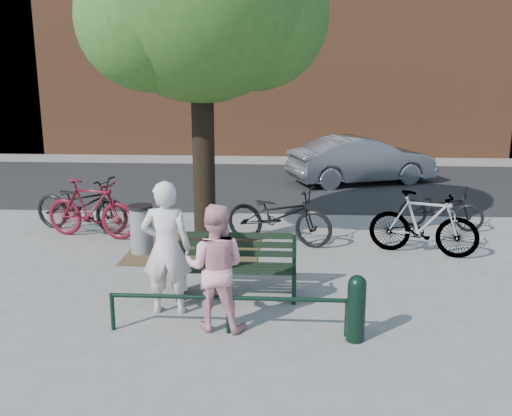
# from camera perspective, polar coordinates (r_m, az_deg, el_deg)

# --- Properties ---
(ground) EXTENTS (90.00, 90.00, 0.00)m
(ground) POSITION_cam_1_polar(r_m,az_deg,el_deg) (8.58, -1.90, -8.83)
(ground) COLOR gray
(ground) RESTS_ON ground
(dirt_pit) EXTENTS (2.40, 2.00, 0.02)m
(dirt_pit) POSITION_cam_1_polar(r_m,az_deg,el_deg) (10.76, -6.11, -4.11)
(dirt_pit) COLOR brown
(dirt_pit) RESTS_ON ground
(road) EXTENTS (40.00, 7.00, 0.01)m
(road) POSITION_cam_1_polar(r_m,az_deg,el_deg) (16.73, 0.84, 2.42)
(road) COLOR black
(road) RESTS_ON ground
(park_bench) EXTENTS (1.74, 0.54, 0.97)m
(park_bench) POSITION_cam_1_polar(r_m,az_deg,el_deg) (8.49, -1.87, -5.64)
(park_bench) COLOR black
(park_bench) RESTS_ON ground
(guard_railing) EXTENTS (3.06, 0.06, 0.51)m
(guard_railing) POSITION_cam_1_polar(r_m,az_deg,el_deg) (7.33, -2.81, -9.51)
(guard_railing) COLOR black
(guard_railing) RESTS_ON ground
(street_tree) EXTENTS (4.20, 3.80, 6.50)m
(street_tree) POSITION_cam_1_polar(r_m,az_deg,el_deg) (10.26, -5.29, 19.99)
(street_tree) COLOR black
(street_tree) RESTS_ON ground
(person_left) EXTENTS (0.69, 0.46, 1.86)m
(person_left) POSITION_cam_1_polar(r_m,az_deg,el_deg) (7.84, -8.95, -3.98)
(person_left) COLOR silver
(person_left) RESTS_ON ground
(person_right) EXTENTS (0.87, 0.72, 1.66)m
(person_right) POSITION_cam_1_polar(r_m,az_deg,el_deg) (7.33, -4.09, -5.93)
(person_right) COLOR pink
(person_right) RESTS_ON ground
(bollard) EXTENTS (0.23, 0.23, 0.86)m
(bollard) POSITION_cam_1_polar(r_m,az_deg,el_deg) (7.22, 10.00, -9.62)
(bollard) COLOR black
(bollard) RESTS_ON ground
(litter_bin) EXTENTS (0.44, 0.44, 0.90)m
(litter_bin) POSITION_cam_1_polar(r_m,az_deg,el_deg) (10.58, -11.39, -2.09)
(litter_bin) COLOR gray
(litter_bin) RESTS_ON ground
(bicycle_a) EXTENTS (2.29, 1.27, 1.14)m
(bicycle_a) POSITION_cam_1_polar(r_m,az_deg,el_deg) (12.32, -17.07, 0.35)
(bicycle_a) COLOR black
(bicycle_a) RESTS_ON ground
(bicycle_b) EXTENTS (2.03, 0.96, 1.18)m
(bicycle_b) POSITION_cam_1_polar(r_m,az_deg,el_deg) (11.79, -16.20, -0.08)
(bicycle_b) COLOR #500B15
(bicycle_b) RESTS_ON ground
(bicycle_c) EXTENTS (2.26, 1.38, 1.12)m
(bicycle_c) POSITION_cam_1_polar(r_m,az_deg,el_deg) (10.95, 2.30, -0.73)
(bicycle_c) COLOR black
(bicycle_c) RESTS_ON ground
(bicycle_d) EXTENTS (2.01, 1.13, 1.17)m
(bicycle_d) POSITION_cam_1_polar(r_m,az_deg,el_deg) (10.72, 16.40, -1.48)
(bicycle_d) COLOR gray
(bicycle_d) RESTS_ON ground
(bicycle_e) EXTENTS (1.82, 1.12, 0.90)m
(bicycle_e) POSITION_cam_1_polar(r_m,az_deg,el_deg) (12.60, 18.01, 0.02)
(bicycle_e) COLOR black
(bicycle_e) RESTS_ON ground
(parked_car) EXTENTS (4.49, 2.84, 1.40)m
(parked_car) POSITION_cam_1_polar(r_m,az_deg,el_deg) (17.00, 10.53, 4.74)
(parked_car) COLOR slate
(parked_car) RESTS_ON ground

